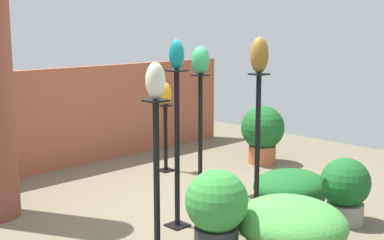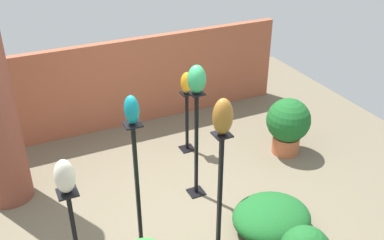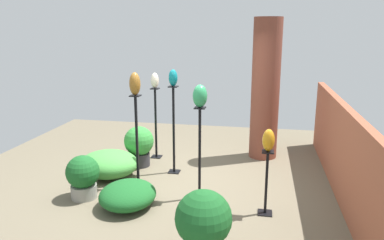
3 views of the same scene
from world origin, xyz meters
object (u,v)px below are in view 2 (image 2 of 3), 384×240
object	(u,v)px
art_vase_jade	(197,79)
art_vase_bronze	(223,117)
art_vase_amber	(187,83)
potted_plant_walkway_edge	(288,124)
pedestal_amber	(187,125)
art_vase_teal	(132,110)
art_vase_ivory	(65,176)
pedestal_bronze	(219,204)
pedestal_jade	(196,150)
pedestal_teal	(138,196)

from	to	relation	value
art_vase_jade	art_vase_bronze	distance (m)	1.10
art_vase_amber	potted_plant_walkway_edge	size ratio (longest dim) A/B	0.37
pedestal_amber	art_vase_bronze	size ratio (longest dim) A/B	2.57
art_vase_teal	art_vase_ivory	bearing A→B (deg)	-143.44
pedestal_bronze	potted_plant_walkway_edge	distance (m)	2.31
pedestal_jade	potted_plant_walkway_edge	size ratio (longest dim) A/B	1.68
art_vase_jade	art_vase_amber	size ratio (longest dim) A/B	1.08
art_vase_teal	art_vase_jade	distance (m)	1.15
pedestal_teal	art_vase_jade	world-z (taller)	art_vase_jade
potted_plant_walkway_edge	pedestal_amber	bearing A→B (deg)	151.88
pedestal_teal	art_vase_ivory	xyz separation A→B (m)	(-0.73, -0.54, 0.82)
pedestal_jade	art_vase_ivory	distance (m)	2.23
pedestal_teal	art_vase_jade	xyz separation A→B (m)	(0.96, 0.63, 0.85)
pedestal_amber	art_vase_teal	size ratio (longest dim) A/B	3.19
pedestal_amber	art_vase_teal	world-z (taller)	art_vase_teal
art_vase_amber	potted_plant_walkway_edge	distance (m)	1.55
pedestal_teal	art_vase_bronze	distance (m)	1.27
pedestal_bronze	art_vase_bronze	xyz separation A→B (m)	(0.00, -0.00, 0.99)
pedestal_teal	art_vase_teal	size ratio (longest dim) A/B	5.44
pedestal_jade	art_vase_jade	world-z (taller)	art_vase_jade
pedestal_amber	pedestal_bronze	bearing A→B (deg)	-105.83
art_vase_teal	art_vase_amber	size ratio (longest dim) A/B	0.94
pedestal_amber	art_vase_jade	world-z (taller)	art_vase_jade
art_vase_teal	art_vase_amber	world-z (taller)	art_vase_teal
pedestal_teal	art_vase_ivory	bearing A→B (deg)	-143.44
pedestal_bronze	art_vase_amber	size ratio (longest dim) A/B	4.93
pedestal_jade	art_vase_ivory	size ratio (longest dim) A/B	4.76
art_vase_jade	art_vase_bronze	bearing A→B (deg)	-103.51
art_vase_bronze	art_vase_ivory	world-z (taller)	art_vase_bronze
pedestal_jade	art_vase_jade	xyz separation A→B (m)	(-0.00, 0.00, 0.93)
art_vase_ivory	potted_plant_walkway_edge	xyz separation A→B (m)	(3.27, 1.47, -1.08)
pedestal_teal	pedestal_jade	bearing A→B (deg)	33.20
pedestal_amber	art_vase_ivory	distance (m)	3.15
pedestal_jade	art_vase_teal	xyz separation A→B (m)	(-0.96, -0.63, 1.05)
art_vase_amber	pedestal_teal	bearing A→B (deg)	-128.49
pedestal_teal	pedestal_jade	distance (m)	1.14
pedestal_amber	potted_plant_walkway_edge	world-z (taller)	pedestal_amber
art_vase_bronze	art_vase_amber	bearing A→B (deg)	74.17
pedestal_teal	art_vase_bronze	world-z (taller)	art_vase_bronze
art_vase_ivory	art_vase_amber	distance (m)	2.98
pedestal_bronze	art_vase_jade	size ratio (longest dim) A/B	4.56
art_vase_bronze	potted_plant_walkway_edge	size ratio (longest dim) A/B	0.42
pedestal_jade	potted_plant_walkway_edge	xyz separation A→B (m)	(1.59, 0.31, -0.18)
art_vase_teal	pedestal_bronze	bearing A→B (deg)	-32.00
pedestal_jade	art_vase_teal	size ratio (longest dim) A/B	4.92
pedestal_bronze	art_vase_ivory	distance (m)	1.66
art_vase_bronze	art_vase_ivory	bearing A→B (deg)	-175.93
art_vase_teal	potted_plant_walkway_edge	bearing A→B (deg)	20.19
pedestal_jade	art_vase_bronze	size ratio (longest dim) A/B	3.96
pedestal_amber	art_vase_ivory	world-z (taller)	art_vase_ivory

